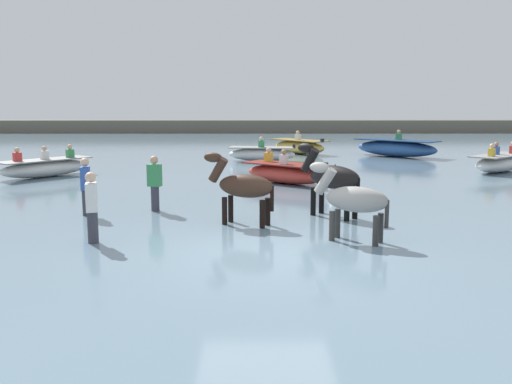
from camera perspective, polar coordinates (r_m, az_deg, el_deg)
ground_plane at (r=9.97m, az=1.05°, el=-7.78°), size 120.00×120.00×0.00m
water_surface at (r=19.73m, az=0.36°, el=1.15°), size 90.00×90.00×0.26m
horse_lead_dark_bay at (r=12.01m, az=-1.35°, el=0.44°), size 1.64×0.95×1.82m
horse_trailing_grey at (r=10.73m, az=10.00°, el=-0.96°), size 1.54×1.05×1.76m
horse_flank_black at (r=12.98m, az=7.80°, el=1.34°), size 1.51×1.46×1.95m
boat_distant_west at (r=25.10m, az=0.60°, el=3.94°), size 3.16×1.50×1.12m
boat_distant_east at (r=21.24m, az=-20.90°, el=2.36°), size 3.03×3.27×1.11m
boat_near_starboard at (r=28.08m, az=14.25°, el=4.41°), size 4.07×3.87×1.30m
boat_mid_channel at (r=23.24m, az=23.80°, el=2.77°), size 3.12×2.98×1.14m
boat_near_port at (r=28.77m, az=4.47°, el=4.68°), size 3.11×3.40×1.20m
boat_far_inshore at (r=18.28m, az=3.15°, el=1.95°), size 3.10×2.80×1.13m
person_wading_mid at (r=13.77m, az=-10.39°, el=0.54°), size 0.36×0.28×1.63m
person_spectator_far at (r=10.91m, az=-16.54°, el=-1.98°), size 0.27×0.36×1.63m
person_onlooker_right at (r=13.63m, az=-17.12°, el=0.18°), size 0.25×0.35×1.63m
channel_buoy at (r=16.19m, az=8.11°, el=0.43°), size 0.38×0.38×0.88m
far_shoreline at (r=48.69m, az=-0.06°, el=6.64°), size 80.00×2.40×1.34m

